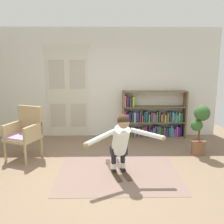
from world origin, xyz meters
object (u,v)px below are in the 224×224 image
object	(u,v)px
skis_pair	(118,170)
person_skier	(121,140)
potted_plant	(200,125)
bookshelf	(152,119)
wicker_chair	(25,131)

from	to	relation	value
skis_pair	person_skier	xyz separation A→B (m)	(0.05, -0.20, 0.67)
potted_plant	person_skier	size ratio (longest dim) A/B	0.79
bookshelf	wicker_chair	size ratio (longest dim) A/B	1.55
bookshelf	person_skier	bearing A→B (deg)	-112.66
wicker_chair	person_skier	size ratio (longest dim) A/B	0.77
potted_plant	person_skier	bearing A→B (deg)	-149.90
bookshelf	potted_plant	bearing A→B (deg)	-57.98
skis_pair	wicker_chair	bearing A→B (deg)	159.38
potted_plant	person_skier	distance (m)	2.07
person_skier	potted_plant	bearing A→B (deg)	30.10
skis_pair	potted_plant	bearing A→B (deg)	24.58
skis_pair	person_skier	size ratio (longest dim) A/B	0.65
wicker_chair	bookshelf	bearing A→B (deg)	25.33
bookshelf	person_skier	xyz separation A→B (m)	(-0.98, -2.34, 0.20)
person_skier	wicker_chair	bearing A→B (deg)	155.03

